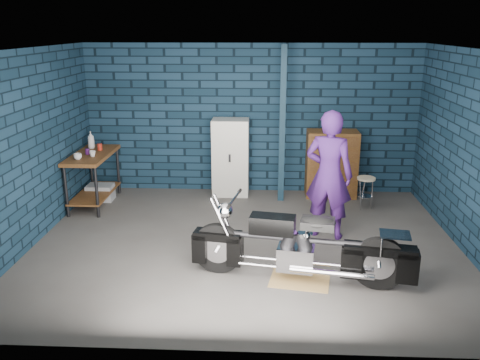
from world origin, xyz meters
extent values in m
plane|color=#4A4845|center=(0.00, 0.00, 0.00)|extent=(6.00, 6.00, 0.00)
cube|color=#0F2332|center=(0.00, 2.50, 1.35)|extent=(6.00, 0.02, 2.70)
cube|color=#0F2332|center=(-3.00, 0.00, 1.35)|extent=(0.02, 5.00, 2.70)
cube|color=#0F2332|center=(3.00, 0.00, 1.35)|extent=(0.02, 5.00, 2.70)
cube|color=beige|center=(0.00, 0.00, 2.70)|extent=(6.00, 5.00, 0.02)
cube|color=#112737|center=(0.55, 1.95, 1.35)|extent=(0.10, 0.10, 2.70)
cube|color=brown|center=(-2.68, 1.56, 0.46)|extent=(0.60, 1.40, 0.91)
cube|color=olive|center=(0.70, -1.04, 0.00)|extent=(0.80, 0.65, 0.01)
imported|color=#431C6B|center=(1.18, 0.37, 0.94)|extent=(0.80, 0.66, 1.88)
cube|color=#909398|center=(-2.66, 1.79, 0.14)|extent=(0.45, 0.32, 0.28)
cube|color=silver|center=(-0.36, 2.23, 0.70)|extent=(0.65, 0.47, 1.40)
cube|color=brown|center=(1.46, 2.23, 0.60)|extent=(0.90, 0.50, 1.20)
imported|color=#C6B696|center=(-2.77, 1.15, 0.96)|extent=(0.16, 0.16, 0.10)
imported|color=#C6B696|center=(-2.59, 1.36, 0.96)|extent=(0.13, 0.13, 0.10)
cylinder|color=#551A6B|center=(-2.73, 1.51, 0.96)|extent=(0.09, 0.09, 0.10)
cylinder|color=#A82416|center=(-2.61, 1.81, 0.97)|extent=(0.09, 0.09, 0.11)
imported|color=#909398|center=(-2.80, 1.95, 1.06)|extent=(0.15, 0.15, 0.30)
camera|label=1|loc=(0.24, -6.66, 2.99)|focal=38.00mm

